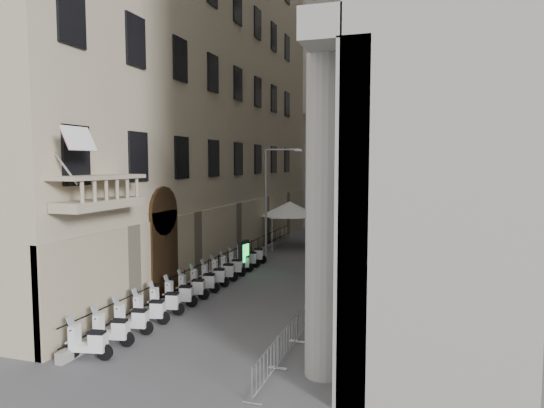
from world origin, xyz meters
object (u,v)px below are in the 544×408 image
Objects in this scene: pedestrian_a at (336,243)px; pedestrian_b at (351,230)px; security_tent at (297,210)px; street_lamp at (270,195)px; info_kiosk at (244,256)px; scooter_0 at (89,359)px.

pedestrian_a is 0.81× the size of pedestrian_b.
street_lamp is at bearing -94.29° from security_tent.
info_kiosk is at bearing 51.53° from pedestrian_a.
security_tent reaches higher than pedestrian_b.
street_lamp reaches higher than info_kiosk.
scooter_0 is 0.20× the size of street_lamp.
info_kiosk is (-0.63, -3.33, -3.55)m from street_lamp.
pedestrian_a is (3.70, 4.49, -3.77)m from street_lamp.
street_lamp is at bearing -13.16° from scooter_0.
security_tent is 4.17m from pedestrian_a.
pedestrian_a is at bearing -22.04° from scooter_0.
security_tent is 9.31m from info_kiosk.
info_kiosk is 1.26× the size of pedestrian_a.
info_kiosk reaches higher than pedestrian_b.
scooter_0 is 0.78× the size of pedestrian_b.
pedestrian_a reaches higher than scooter_0.
security_tent reaches higher than info_kiosk.
scooter_0 is at bearing 121.13° from pedestrian_b.
pedestrian_b is (3.46, 5.15, -2.11)m from security_tent.
security_tent is at bearing 79.99° from street_lamp.
security_tent is 2.90× the size of pedestrian_a.
street_lamp is 12.05m from pedestrian_b.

